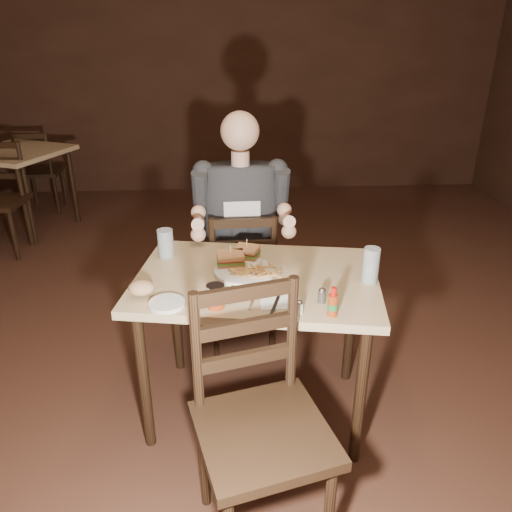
{
  "coord_description": "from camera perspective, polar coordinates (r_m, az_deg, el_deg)",
  "views": [
    {
      "loc": [
        -0.06,
        -2.37,
        1.82
      ],
      "look_at": [
        0.06,
        -0.29,
        0.85
      ],
      "focal_mm": 35.0,
      "sensor_mm": 36.0,
      "label": 1
    }
  ],
  "objects": [
    {
      "name": "main_table",
      "position": [
        2.33,
        0.07,
        -4.33
      ],
      "size": [
        1.21,
        0.9,
        0.77
      ],
      "rotation": [
        0.0,
        0.0,
        -0.16
      ],
      "color": "tan",
      "rests_on": "ground"
    },
    {
      "name": "fries_pile",
      "position": [
        2.27,
        -0.14,
        -1.6
      ],
      "size": [
        0.28,
        0.22,
        0.04
      ],
      "primitive_type": null,
      "rotation": [
        0.0,
        0.0,
        -0.16
      ],
      "color": "#EFB561",
      "rests_on": "dinner_plate"
    },
    {
      "name": "room_shell",
      "position": [
        2.4,
        -2.0,
        14.91
      ],
      "size": [
        7.0,
        7.0,
        7.0
      ],
      "color": "#321910",
      "rests_on": "ground"
    },
    {
      "name": "sandwich_right",
      "position": [
        2.41,
        -1.06,
        0.82
      ],
      "size": [
        0.14,
        0.12,
        0.1
      ],
      "primitive_type": null,
      "rotation": [
        0.0,
        0.0,
        -0.38
      ],
      "color": "tan",
      "rests_on": "dinner_plate"
    },
    {
      "name": "glass_left",
      "position": [
        2.49,
        -10.28,
        1.43
      ],
      "size": [
        0.09,
        0.09,
        0.14
      ],
      "primitive_type": "cylinder",
      "rotation": [
        0.0,
        0.0,
        -0.16
      ],
      "color": "silver",
      "rests_on": "main_table"
    },
    {
      "name": "bread_roll",
      "position": [
        2.15,
        -12.96,
        -3.56
      ],
      "size": [
        0.12,
        0.11,
        0.07
      ],
      "primitive_type": "ellipsoid",
      "rotation": [
        0.0,
        0.0,
        -0.16
      ],
      "color": "tan",
      "rests_on": "side_plate"
    },
    {
      "name": "glass_right",
      "position": [
        2.26,
        12.99,
        -1.06
      ],
      "size": [
        0.08,
        0.08,
        0.16
      ],
      "primitive_type": "cylinder",
      "rotation": [
        0.0,
        0.0,
        -0.16
      ],
      "color": "silver",
      "rests_on": "main_table"
    },
    {
      "name": "sandwich_left",
      "position": [
        2.34,
        -2.93,
        0.15
      ],
      "size": [
        0.13,
        0.11,
        0.1
      ],
      "primitive_type": null,
      "rotation": [
        0.0,
        0.0,
        0.07
      ],
      "color": "tan",
      "rests_on": "dinner_plate"
    },
    {
      "name": "ketchup_dollop",
      "position": [
        2.25,
        0.37,
        -2.21
      ],
      "size": [
        0.05,
        0.05,
        0.01
      ],
      "primitive_type": "ellipsoid",
      "rotation": [
        0.0,
        0.0,
        -0.16
      ],
      "color": "maroon",
      "rests_on": "dinner_plate"
    },
    {
      "name": "pepper_shaker",
      "position": [
        2.08,
        7.53,
        -4.55
      ],
      "size": [
        0.04,
        0.04,
        0.06
      ],
      "primitive_type": null,
      "rotation": [
        0.0,
        0.0,
        -0.16
      ],
      "color": "#38332D",
      "rests_on": "main_table"
    },
    {
      "name": "diner",
      "position": [
        2.75,
        -1.7,
        6.28
      ],
      "size": [
        0.56,
        0.45,
        0.95
      ],
      "primitive_type": null,
      "rotation": [
        0.0,
        0.0,
        0.03
      ],
      "color": "#2B2D30",
      "rests_on": "chair_far"
    },
    {
      "name": "salt_shaker",
      "position": [
        2.0,
        4.96,
        -5.88
      ],
      "size": [
        0.03,
        0.03,
        0.05
      ],
      "primitive_type": null,
      "rotation": [
        0.0,
        0.0,
        -0.16
      ],
      "color": "white",
      "rests_on": "main_table"
    },
    {
      "name": "side_plate",
      "position": [
        2.09,
        -10.15,
        -5.45
      ],
      "size": [
        0.17,
        0.17,
        0.01
      ],
      "primitive_type": "cylinder",
      "rotation": [
        0.0,
        0.0,
        -0.16
      ],
      "color": "white",
      "rests_on": "main_table"
    },
    {
      "name": "bg_chair_far",
      "position": [
        5.75,
        -23.33,
        8.91
      ],
      "size": [
        0.41,
        0.44,
        0.85
      ],
      "primitive_type": null,
      "rotation": [
        0.0,
        0.0,
        3.17
      ],
      "color": "black",
      "rests_on": "ground"
    },
    {
      "name": "syrup_dispenser",
      "position": [
        2.03,
        -4.62,
        -4.62
      ],
      "size": [
        0.09,
        0.09,
        0.1
      ],
      "primitive_type": null,
      "rotation": [
        0.0,
        0.0,
        -0.16
      ],
      "color": "#903210",
      "rests_on": "main_table"
    },
    {
      "name": "dinner_plate",
      "position": [
        2.31,
        -1.31,
        -1.87
      ],
      "size": [
        0.31,
        0.31,
        0.02
      ],
      "primitive_type": "cylinder",
      "rotation": [
        0.0,
        0.0,
        -0.16
      ],
      "color": "white",
      "rests_on": "main_table"
    },
    {
      "name": "napkin",
      "position": [
        2.1,
        2.76,
        -5.05
      ],
      "size": [
        0.17,
        0.16,
        0.0
      ],
      "primitive_type": "cube",
      "rotation": [
        0.0,
        0.0,
        -0.03
      ],
      "color": "white",
      "rests_on": "main_table"
    },
    {
      "name": "knife",
      "position": [
        2.04,
        2.15,
        -5.78
      ],
      "size": [
        0.08,
        0.22,
        0.01
      ],
      "primitive_type": "cube",
      "rotation": [
        0.0,
        0.0,
        -0.3
      ],
      "color": "silver",
      "rests_on": "napkin"
    },
    {
      "name": "fork",
      "position": [
        2.08,
        -0.36,
        -5.07
      ],
      "size": [
        0.05,
        0.14,
        0.0
      ],
      "primitive_type": "cube",
      "rotation": [
        0.0,
        0.0,
        -0.24
      ],
      "color": "silver",
      "rests_on": "napkin"
    },
    {
      "name": "bg_table",
      "position": [
        5.19,
        -25.68,
        9.88
      ],
      "size": [
        1.06,
        1.06,
        0.77
      ],
      "rotation": [
        0.0,
        0.0,
        -0.42
      ],
      "color": "tan",
      "rests_on": "ground"
    },
    {
      "name": "hot_sauce",
      "position": [
        1.98,
        8.78,
        -5.19
      ],
      "size": [
        0.04,
        0.04,
        0.13
      ],
      "primitive_type": null,
      "rotation": [
        0.0,
        0.0,
        -0.16
      ],
      "color": "#903210",
      "rests_on": "main_table"
    },
    {
      "name": "chair_far",
      "position": [
        2.99,
        -1.63,
        -2.37
      ],
      "size": [
        0.42,
        0.46,
        0.89
      ],
      "primitive_type": null,
      "rotation": [
        0.0,
        0.0,
        3.17
      ],
      "color": "black",
      "rests_on": "ground"
    },
    {
      "name": "chair_near",
      "position": [
        1.89,
        0.87,
        -19.6
      ],
      "size": [
        0.57,
        0.6,
        0.99
      ],
      "primitive_type": null,
      "rotation": [
        0.0,
        0.0,
        0.26
      ],
      "color": "black",
      "rests_on": "ground"
    }
  ]
}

